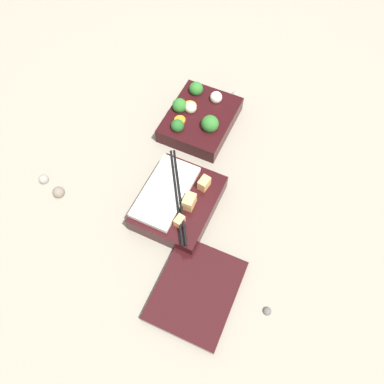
# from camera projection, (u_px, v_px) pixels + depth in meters

# --- Properties ---
(ground_plane) EXTENTS (3.00, 3.00, 0.00)m
(ground_plane) POSITION_uv_depth(u_px,v_px,m) (190.00, 160.00, 0.87)
(ground_plane) COLOR gray
(bento_tray_vegetable) EXTENTS (0.18, 0.15, 0.07)m
(bento_tray_vegetable) POSITION_uv_depth(u_px,v_px,m) (200.00, 118.00, 0.90)
(bento_tray_vegetable) COLOR black
(bento_tray_vegetable) RESTS_ON ground_plane
(bento_tray_rice) EXTENTS (0.19, 0.15, 0.07)m
(bento_tray_rice) POSITION_uv_depth(u_px,v_px,m) (177.00, 201.00, 0.79)
(bento_tray_rice) COLOR black
(bento_tray_rice) RESTS_ON ground_plane
(bento_lid) EXTENTS (0.18, 0.15, 0.01)m
(bento_lid) POSITION_uv_depth(u_px,v_px,m) (196.00, 290.00, 0.71)
(bento_lid) COLOR black
(bento_lid) RESTS_ON ground_plane
(pebble_0) EXTENTS (0.02, 0.02, 0.02)m
(pebble_0) POSITION_uv_depth(u_px,v_px,m) (44.00, 179.00, 0.84)
(pebble_0) COLOR gray
(pebble_0) RESTS_ON ground_plane
(pebble_1) EXTENTS (0.03, 0.03, 0.03)m
(pebble_1) POSITION_uv_depth(u_px,v_px,m) (59.00, 192.00, 0.82)
(pebble_1) COLOR #7A6B5B
(pebble_1) RESTS_ON ground_plane
(pebble_2) EXTENTS (0.02, 0.02, 0.02)m
(pebble_2) POSITION_uv_depth(u_px,v_px,m) (267.00, 311.00, 0.70)
(pebble_2) COLOR #595651
(pebble_2) RESTS_ON ground_plane
(pebble_3) EXTENTS (0.02, 0.02, 0.02)m
(pebble_3) POSITION_uv_depth(u_px,v_px,m) (235.00, 96.00, 0.97)
(pebble_3) COLOR gray
(pebble_3) RESTS_ON ground_plane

